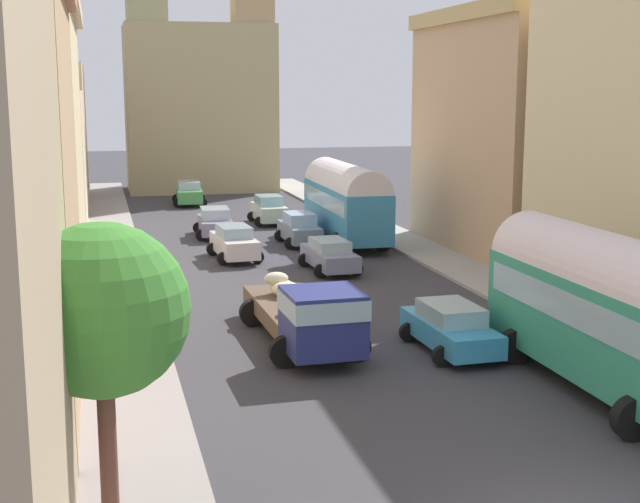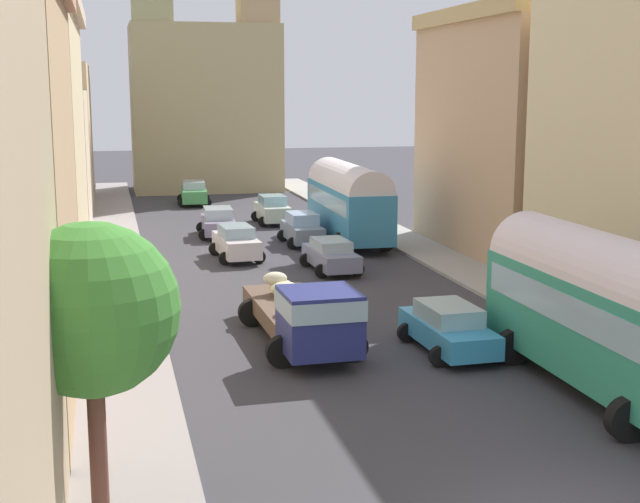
{
  "view_description": "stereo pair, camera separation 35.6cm",
  "coord_description": "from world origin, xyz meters",
  "views": [
    {
      "loc": [
        -7.87,
        -13.15,
        7.71
      ],
      "look_at": [
        0.0,
        18.25,
        1.81
      ],
      "focal_mm": 50.01,
      "sensor_mm": 36.0,
      "label": 1
    },
    {
      "loc": [
        -7.53,
        -13.24,
        7.71
      ],
      "look_at": [
        0.0,
        18.25,
        1.81
      ],
      "focal_mm": 50.01,
      "sensor_mm": 36.0,
      "label": 2
    }
  ],
  "objects": [
    {
      "name": "ground_plane",
      "position": [
        0.0,
        27.0,
        0.0
      ],
      "size": [
        154.0,
        154.0,
        0.0
      ],
      "primitive_type": "plane",
      "color": "#39373C"
    },
    {
      "name": "sidewalk_left",
      "position": [
        -7.25,
        27.0,
        0.07
      ],
      "size": [
        2.5,
        70.0,
        0.14
      ],
      "primitive_type": "cube",
      "color": "gray",
      "rests_on": "ground"
    },
    {
      "name": "sidewalk_right",
      "position": [
        7.25,
        27.0,
        0.07
      ],
      "size": [
        2.5,
        70.0,
        0.14
      ],
      "primitive_type": "cube",
      "color": "#9D9990",
      "rests_on": "ground"
    },
    {
      "name": "building_left_2",
      "position": [
        -11.4,
        23.0,
        5.53
      ],
      "size": [
        6.38,
        14.47,
        11.01
      ],
      "color": "beige",
      "rests_on": "ground"
    },
    {
      "name": "building_left_3",
      "position": [
        -10.56,
        35.95,
        3.83
      ],
      "size": [
        4.12,
        9.54,
        7.66
      ],
      "color": "beige",
      "rests_on": "ground"
    },
    {
      "name": "building_left_4",
      "position": [
        -10.92,
        48.13,
        4.67
      ],
      "size": [
        4.83,
        13.47,
        9.34
      ],
      "color": "tan",
      "rests_on": "ground"
    },
    {
      "name": "building_right_2",
      "position": [
        11.09,
        26.01,
        5.77
      ],
      "size": [
        5.69,
        12.19,
        11.47
      ],
      "color": "tan",
      "rests_on": "ground"
    },
    {
      "name": "distant_church",
      "position": [
        -0.0,
        55.88,
        7.46
      ],
      "size": [
        11.13,
        6.75,
        20.37
      ],
      "color": "tan",
      "rests_on": "ground"
    },
    {
      "name": "parked_bus_0",
      "position": [
        4.58,
        6.33,
        2.32
      ],
      "size": [
        3.21,
        9.37,
        4.16
      ],
      "color": "#2F8F70",
      "rests_on": "ground"
    },
    {
      "name": "parked_bus_1",
      "position": [
        4.35,
        30.25,
        2.24
      ],
      "size": [
        3.32,
        9.5,
        4.03
      ],
      "color": "teal",
      "rests_on": "ground"
    },
    {
      "name": "cargo_truck_0",
      "position": [
        -1.98,
        11.89,
        1.16
      ],
      "size": [
        3.08,
        7.76,
        2.21
      ],
      "color": "navy",
      "rests_on": "ground"
    },
    {
      "name": "car_0",
      "position": [
        -1.9,
        26.9,
        0.79
      ],
      "size": [
        2.29,
        4.14,
        1.57
      ],
      "color": "silver",
      "rests_on": "ground"
    },
    {
      "name": "car_1",
      "position": [
        -1.91,
        33.6,
        0.77
      ],
      "size": [
        2.36,
        4.16,
        1.54
      ],
      "color": "gray",
      "rests_on": "ground"
    },
    {
      "name": "car_2",
      "position": [
        -1.89,
        47.23,
        0.81
      ],
      "size": [
        2.4,
        4.23,
        1.61
      ],
      "color": "#43944C",
      "rests_on": "ground"
    },
    {
      "name": "car_3",
      "position": [
        2.13,
        10.78,
        0.74
      ],
      "size": [
        2.29,
        4.24,
        1.46
      ],
      "color": "#3594C8",
      "rests_on": "ground"
    },
    {
      "name": "car_4",
      "position": [
        1.66,
        23.16,
        0.72
      ],
      "size": [
        2.24,
        4.11,
        1.4
      ],
      "color": "slate",
      "rests_on": "ground"
    },
    {
      "name": "car_5",
      "position": [
        1.89,
        30.01,
        0.81
      ],
      "size": [
        2.13,
        3.89,
        1.63
      ],
      "color": "slate",
      "rests_on": "ground"
    },
    {
      "name": "car_6",
      "position": [
        1.73,
        37.43,
        0.83
      ],
      "size": [
        2.18,
        3.71,
        1.67
      ],
      "color": "silver",
      "rests_on": "ground"
    },
    {
      "name": "pedestrian_0",
      "position": [
        -6.88,
        23.83,
        1.04
      ],
      "size": [
        0.4,
        0.4,
        1.81
      ],
      "color": "#1D3143",
      "rests_on": "ground"
    },
    {
      "name": "pedestrian_1",
      "position": [
        -8.09,
        10.35,
        1.03
      ],
      "size": [
        0.43,
        0.43,
        1.78
      ],
      "color": "#202E3C",
      "rests_on": "ground"
    },
    {
      "name": "pedestrian_2",
      "position": [
        -7.15,
        13.07,
        1.04
      ],
      "size": [
        0.41,
        0.41,
        1.81
      ],
      "color": "#697156",
      "rests_on": "ground"
    },
    {
      "name": "roadside_tree_0",
      "position": [
        -7.9,
        2.45,
        3.89
      ],
      "size": [
        3.12,
        3.12,
        5.48
      ],
      "color": "brown",
      "rests_on": "ground"
    }
  ]
}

